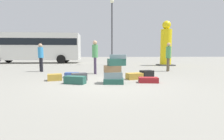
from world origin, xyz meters
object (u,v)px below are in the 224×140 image
suitcase_teal_foreground_far (75,80)px  lamp_post (112,22)px  suitcase_navy_left_side (72,75)px  person_tourist_with_camera (41,55)px  person_passerby_in_red (95,54)px  suitcase_charcoal_behind_tower (79,77)px  suitcase_maroon_right_side (148,80)px  person_bearded_onlooker (168,54)px  suitcase_black_upright_blue (147,74)px  suitcase_tower (114,70)px  suitcase_tan_white_trunk (134,76)px  parked_bus (33,46)px  yellow_dummy_statue (166,46)px  suitcase_tan_foreground_near (55,77)px

suitcase_teal_foreground_far → lamp_post: (1.89, 9.58, 3.73)m
suitcase_navy_left_side → person_tourist_with_camera: bearing=129.4°
suitcase_navy_left_side → person_passerby_in_red: (1.01, 1.18, 0.93)m
suitcase_charcoal_behind_tower → suitcase_navy_left_side: size_ratio=0.95×
suitcase_maroon_right_side → suitcase_navy_left_side: bearing=159.0°
suitcase_maroon_right_side → suitcase_navy_left_side: (-3.09, 1.60, 0.01)m
person_bearded_onlooker → person_passerby_in_red: size_ratio=0.98×
suitcase_black_upright_blue → person_tourist_with_camera: 6.21m
suitcase_maroon_right_side → suitcase_black_upright_blue: suitcase_black_upright_blue is taller
suitcase_tower → suitcase_maroon_right_side: suitcase_tower is taller
suitcase_tan_white_trunk → lamp_post: (-0.43, 8.66, 3.74)m
person_tourist_with_camera → suitcase_black_upright_blue: bearing=25.4°
suitcase_charcoal_behind_tower → person_bearded_onlooker: (4.86, 3.07, 0.86)m
person_passerby_in_red → parked_bus: bearing=-151.5°
suitcase_black_upright_blue → person_bearded_onlooker: (1.91, 2.32, 0.86)m
suitcase_maroon_right_side → suitcase_charcoal_behind_tower: size_ratio=1.21×
suitcase_navy_left_side → person_passerby_in_red: person_passerby_in_red is taller
person_tourist_with_camera → person_passerby_in_red: size_ratio=0.94×
suitcase_tower → suitcase_maroon_right_side: bearing=3.9°
suitcase_tower → lamp_post: lamp_post is taller
person_passerby_in_red → yellow_dummy_statue: size_ratio=0.45×
suitcase_tan_foreground_near → parked_bus: 13.34m
person_bearded_onlooker → parked_bus: parked_bus is taller
person_bearded_onlooker → yellow_dummy_statue: bearing=-163.1°
suitcase_black_upright_blue → person_passerby_in_red: (-2.40, 1.34, 0.89)m
suitcase_black_upright_blue → lamp_post: (-1.11, 8.07, 3.72)m
suitcase_tower → suitcase_navy_left_side: size_ratio=1.70×
suitcase_teal_foreground_far → suitcase_navy_left_side: bearing=121.5°
suitcase_tower → suitcase_navy_left_side: suitcase_tower is taller
suitcase_tower → suitcase_tan_white_trunk: 1.35m
suitcase_navy_left_side → suitcase_black_upright_blue: suitcase_black_upright_blue is taller
parked_bus → person_passerby_in_red: bearing=-55.5°
suitcase_tan_foreground_near → person_bearded_onlooker: 6.64m
person_bearded_onlooker → person_passerby_in_red: person_passerby_in_red is taller
suitcase_tan_white_trunk → suitcase_navy_left_side: bearing=148.4°
suitcase_teal_foreground_far → lamp_post: bearing=96.7°
suitcase_maroon_right_side → yellow_dummy_statue: 9.32m
suitcase_tan_white_trunk → suitcase_tan_foreground_near: size_ratio=1.20×
parked_bus → suitcase_tower: bearing=-59.3°
lamp_post → person_bearded_onlooker: bearing=-62.3°
suitcase_tan_foreground_near → person_bearded_onlooker: size_ratio=0.32×
suitcase_tan_white_trunk → suitcase_teal_foreground_far: bearing=-174.7°
person_tourist_with_camera → parked_bus: parked_bus is taller
person_bearded_onlooker → person_tourist_with_camera: bearing=-55.9°
suitcase_navy_left_side → yellow_dummy_statue: yellow_dummy_statue is taller
suitcase_black_upright_blue → person_tourist_with_camera: bearing=135.0°
suitcase_tan_white_trunk → parked_bus: parked_bus is taller
suitcase_black_upright_blue → yellow_dummy_statue: size_ratio=0.14×
suitcase_navy_left_side → suitcase_teal_foreground_far: bearing=-79.3°
suitcase_charcoal_behind_tower → suitcase_black_upright_blue: suitcase_black_upright_blue is taller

